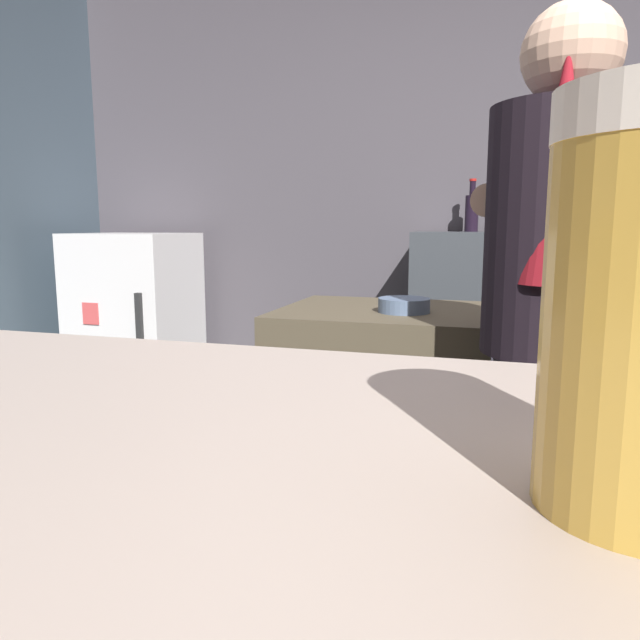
% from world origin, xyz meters
% --- Properties ---
extents(wall_back, '(5.20, 0.10, 2.70)m').
position_xyz_m(wall_back, '(0.00, 2.20, 1.35)').
color(wall_back, '#4C474D').
rests_on(wall_back, ground).
extents(prep_counter, '(2.10, 0.60, 0.91)m').
position_xyz_m(prep_counter, '(0.35, 0.69, 0.45)').
color(prep_counter, brown).
rests_on(prep_counter, ground).
extents(back_shelf, '(0.87, 0.36, 1.15)m').
position_xyz_m(back_shelf, '(-0.00, 1.92, 0.58)').
color(back_shelf, '#3A3E43').
rests_on(back_shelf, ground).
extents(mini_fridge, '(0.63, 0.58, 1.14)m').
position_xyz_m(mini_fridge, '(-2.04, 1.75, 0.57)').
color(mini_fridge, white).
rests_on(mini_fridge, ground).
extents(bartender, '(0.46, 0.54, 1.67)m').
position_xyz_m(bartender, '(0.13, 0.24, 0.97)').
color(bartender, '#32313B').
rests_on(bartender, ground).
extents(mixing_bowl, '(0.16, 0.16, 0.05)m').
position_xyz_m(mixing_bowl, '(-0.29, 0.63, 0.93)').
color(mixing_bowl, slate).
rests_on(mixing_bowl, prep_counter).
extents(bottle_hot_sauce, '(0.07, 0.07, 0.22)m').
position_xyz_m(bottle_hot_sauce, '(0.06, 2.00, 1.24)').
color(bottle_hot_sauce, '#CED27C').
rests_on(bottle_hot_sauce, back_shelf).
extents(bottle_olive_oil, '(0.06, 0.06, 0.22)m').
position_xyz_m(bottle_olive_oil, '(0.29, 1.97, 1.24)').
color(bottle_olive_oil, '#D5D477').
rests_on(bottle_olive_oil, back_shelf).
extents(bottle_soy, '(0.07, 0.07, 0.27)m').
position_xyz_m(bottle_soy, '(-0.15, 2.00, 1.26)').
color(bottle_soy, black).
rests_on(bottle_soy, back_shelf).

